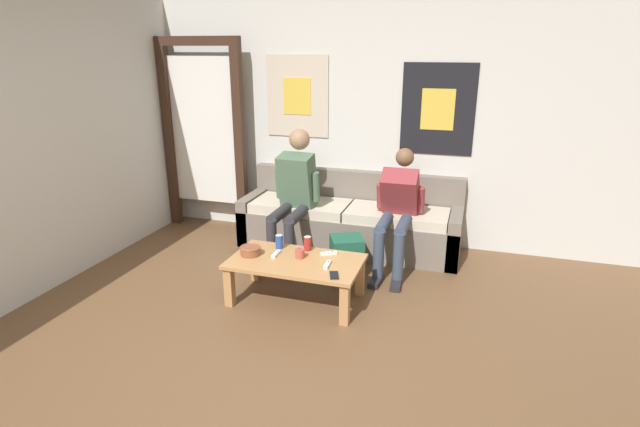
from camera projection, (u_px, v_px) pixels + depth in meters
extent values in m
plane|color=brown|center=(248.00, 393.00, 3.09)|extent=(18.00, 18.00, 0.00)
cube|color=silver|center=(360.00, 123.00, 5.28)|extent=(10.00, 0.05, 2.55)
cube|color=beige|center=(297.00, 96.00, 5.37)|extent=(0.70, 0.01, 0.86)
cube|color=gold|center=(297.00, 96.00, 5.37)|extent=(0.31, 0.01, 0.39)
cube|color=black|center=(438.00, 109.00, 4.97)|extent=(0.72, 0.01, 0.90)
cube|color=gold|center=(438.00, 110.00, 4.96)|extent=(0.33, 0.01, 0.41)
cube|color=#382319|center=(170.00, 139.00, 5.80)|extent=(0.10, 0.10, 2.05)
cube|color=#382319|center=(240.00, 143.00, 5.54)|extent=(0.10, 0.10, 2.05)
cube|color=#382319|center=(197.00, 41.00, 5.33)|extent=(1.00, 0.10, 0.10)
cube|color=silver|center=(204.00, 132.00, 5.65)|extent=(0.82, 0.02, 1.64)
cube|color=#70665B|center=(356.00, 205.00, 5.49)|extent=(2.30, 0.13, 0.77)
cube|color=#70665B|center=(347.00, 232.00, 5.23)|extent=(2.30, 0.57, 0.38)
cube|color=#70665B|center=(253.00, 217.00, 5.53)|extent=(0.12, 0.57, 0.50)
cube|color=#70665B|center=(455.00, 238.00, 4.90)|extent=(0.12, 0.57, 0.50)
cube|color=beige|center=(301.00, 206.00, 5.30)|extent=(1.01, 0.53, 0.10)
cube|color=beige|center=(397.00, 215.00, 5.01)|extent=(1.01, 0.53, 0.10)
cube|color=#B27F4C|center=(296.00, 262.00, 4.12)|extent=(1.09, 0.62, 0.03)
cube|color=#B27F4C|center=(255.00, 263.00, 4.55)|extent=(0.07, 0.07, 0.34)
cube|color=#B27F4C|center=(360.00, 277.00, 4.27)|extent=(0.07, 0.07, 0.34)
cube|color=#B27F4C|center=(229.00, 287.00, 4.09)|extent=(0.07, 0.07, 0.34)
cube|color=#B27F4C|center=(345.00, 304.00, 3.81)|extent=(0.07, 0.07, 0.34)
cylinder|color=#2D2D33|center=(280.00, 214.00, 4.91)|extent=(0.11, 0.43, 0.11)
cylinder|color=#2D2D33|center=(272.00, 243.00, 4.78)|extent=(0.10, 0.10, 0.46)
cube|color=#232328|center=(270.00, 268.00, 4.79)|extent=(0.11, 0.25, 0.05)
cylinder|color=#2D2D33|center=(297.00, 215.00, 4.85)|extent=(0.11, 0.43, 0.11)
cylinder|color=#2D2D33|center=(289.00, 245.00, 4.73)|extent=(0.10, 0.10, 0.46)
cube|color=#232328|center=(287.00, 270.00, 4.74)|extent=(0.11, 0.25, 0.05)
cube|color=#4C6B51|center=(297.00, 181.00, 5.04)|extent=(0.36, 0.34, 0.58)
sphere|color=#9E7556|center=(299.00, 139.00, 4.98)|extent=(0.21, 0.21, 0.21)
cylinder|color=#4C6B51|center=(280.00, 184.00, 5.11)|extent=(0.08, 0.11, 0.31)
cylinder|color=#4C6B51|center=(316.00, 187.00, 5.00)|extent=(0.08, 0.11, 0.31)
cylinder|color=#384256|center=(384.00, 224.00, 4.61)|extent=(0.11, 0.42, 0.11)
cylinder|color=#384256|center=(378.00, 255.00, 4.50)|extent=(0.10, 0.10, 0.46)
cube|color=#232328|center=(376.00, 281.00, 4.51)|extent=(0.11, 0.25, 0.05)
cylinder|color=#384256|center=(403.00, 226.00, 4.56)|extent=(0.11, 0.42, 0.11)
cylinder|color=#384256|center=(398.00, 258.00, 4.45)|extent=(0.10, 0.10, 0.46)
cube|color=#232328|center=(396.00, 284.00, 4.45)|extent=(0.11, 0.25, 0.05)
cube|color=maroon|center=(400.00, 194.00, 4.82)|extent=(0.34, 0.43, 0.53)
sphere|color=brown|center=(405.00, 157.00, 4.88)|extent=(0.18, 0.18, 0.18)
cylinder|color=maroon|center=(381.00, 196.00, 4.91)|extent=(0.08, 0.14, 0.28)
cylinder|color=maroon|center=(421.00, 200.00, 4.80)|extent=(0.08, 0.14, 0.28)
cube|color=#1E5642|center=(347.00, 256.00, 4.65)|extent=(0.37, 0.37, 0.37)
cube|color=#1E5642|center=(349.00, 270.00, 4.57)|extent=(0.22, 0.17, 0.17)
cylinder|color=brown|center=(250.00, 251.00, 4.21)|extent=(0.17, 0.17, 0.07)
torus|color=brown|center=(250.00, 247.00, 4.20)|extent=(0.18, 0.18, 0.02)
cylinder|color=#B24C42|center=(300.00, 254.00, 4.15)|extent=(0.08, 0.08, 0.08)
cylinder|color=black|center=(300.00, 249.00, 4.13)|extent=(0.00, 0.00, 0.01)
cylinder|color=#28479E|center=(279.00, 242.00, 4.34)|extent=(0.07, 0.07, 0.12)
cylinder|color=silver|center=(279.00, 235.00, 4.32)|extent=(0.06, 0.06, 0.00)
cylinder|color=maroon|center=(308.00, 244.00, 4.30)|extent=(0.07, 0.07, 0.12)
cylinder|color=silver|center=(307.00, 237.00, 4.28)|extent=(0.06, 0.06, 0.00)
cube|color=white|center=(329.00, 253.00, 4.22)|extent=(0.14, 0.11, 0.02)
cylinder|color=#333842|center=(332.00, 251.00, 4.22)|extent=(0.01, 0.01, 0.00)
cube|color=white|center=(276.00, 254.00, 4.21)|extent=(0.04, 0.14, 0.02)
cylinder|color=#333842|center=(277.00, 251.00, 4.23)|extent=(0.01, 0.01, 0.00)
cube|color=white|center=(327.00, 265.00, 4.00)|extent=(0.04, 0.15, 0.02)
cylinder|color=#333842|center=(328.00, 261.00, 4.03)|extent=(0.01, 0.01, 0.00)
cube|color=black|center=(334.00, 275.00, 3.83)|extent=(0.11, 0.15, 0.01)
cube|color=black|center=(334.00, 275.00, 3.83)|extent=(0.10, 0.14, 0.00)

